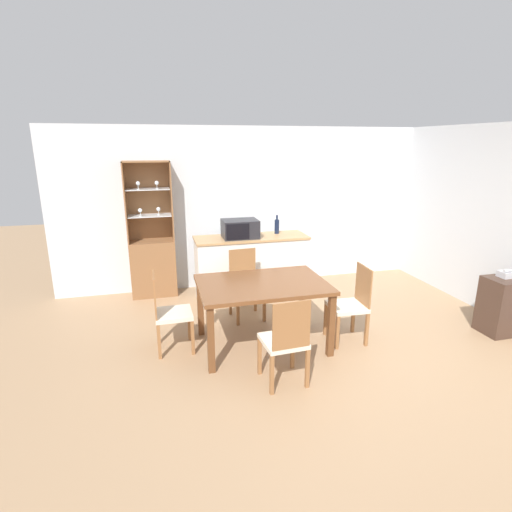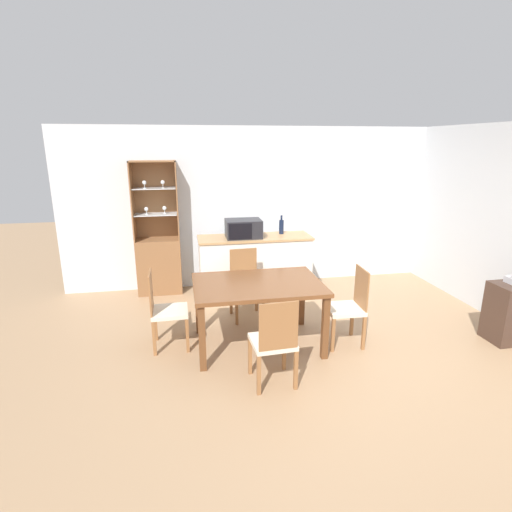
{
  "view_description": "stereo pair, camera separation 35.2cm",
  "coord_description": "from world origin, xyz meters",
  "px_view_note": "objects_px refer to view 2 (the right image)",
  "views": [
    {
      "loc": [
        -1.86,
        -3.65,
        2.29
      ],
      "look_at": [
        -0.6,
        1.19,
        0.87
      ],
      "focal_mm": 28.0,
      "sensor_mm": 36.0,
      "label": 1
    },
    {
      "loc": [
        -1.52,
        -3.73,
        2.29
      ],
      "look_at": [
        -0.6,
        1.19,
        0.87
      ],
      "focal_mm": 28.0,
      "sensor_mm": 36.0,
      "label": 2
    }
  ],
  "objects_px": {
    "microwave": "(243,229)",
    "wine_bottle": "(281,226)",
    "display_cabinet": "(159,255)",
    "dining_chair_side_right_near": "(348,307)",
    "dining_table": "(258,290)",
    "dining_chair_head_near": "(274,342)",
    "dining_chair_side_left_far": "(165,310)",
    "dining_chair_head_far": "(246,285)"
  },
  "relations": [
    {
      "from": "dining_chair_head_near",
      "to": "dining_table",
      "type": "bearing_deg",
      "value": 86.84
    },
    {
      "from": "dining_table",
      "to": "dining_chair_head_far",
      "type": "xyz_separation_m",
      "value": [
        -0.0,
        0.82,
        -0.22
      ]
    },
    {
      "from": "dining_chair_side_left_far",
      "to": "wine_bottle",
      "type": "distance_m",
      "value": 2.33
    },
    {
      "from": "microwave",
      "to": "wine_bottle",
      "type": "height_order",
      "value": "wine_bottle"
    },
    {
      "from": "dining_chair_side_left_far",
      "to": "wine_bottle",
      "type": "xyz_separation_m",
      "value": [
        1.71,
        1.45,
        0.61
      ]
    },
    {
      "from": "dining_chair_side_right_near",
      "to": "dining_chair_head_near",
      "type": "height_order",
      "value": "same"
    },
    {
      "from": "dining_chair_head_near",
      "to": "dining_chair_side_right_near",
      "type": "bearing_deg",
      "value": 29.29
    },
    {
      "from": "dining_chair_side_left_far",
      "to": "wine_bottle",
      "type": "bearing_deg",
      "value": 129.49
    },
    {
      "from": "dining_chair_head_near",
      "to": "dining_chair_side_left_far",
      "type": "relative_size",
      "value": 1.0
    },
    {
      "from": "display_cabinet",
      "to": "dining_chair_side_left_far",
      "type": "xyz_separation_m",
      "value": [
        0.15,
        -1.84,
        -0.15
      ]
    },
    {
      "from": "dining_chair_head_near",
      "to": "display_cabinet",
      "type": "bearing_deg",
      "value": 109.73
    },
    {
      "from": "dining_chair_side_right_near",
      "to": "dining_chair_side_left_far",
      "type": "xyz_separation_m",
      "value": [
        -2.08,
        0.3,
        0.0
      ]
    },
    {
      "from": "dining_chair_head_far",
      "to": "microwave",
      "type": "xyz_separation_m",
      "value": [
        0.07,
        0.65,
        0.63
      ]
    },
    {
      "from": "dining_chair_side_right_near",
      "to": "dining_chair_side_left_far",
      "type": "bearing_deg",
      "value": 84.46
    },
    {
      "from": "microwave",
      "to": "dining_table",
      "type": "bearing_deg",
      "value": -92.62
    },
    {
      "from": "display_cabinet",
      "to": "dining_chair_head_near",
      "type": "bearing_deg",
      "value": -66.91
    },
    {
      "from": "dining_chair_head_far",
      "to": "wine_bottle",
      "type": "relative_size",
      "value": 3.23
    },
    {
      "from": "microwave",
      "to": "dining_chair_side_left_far",
      "type": "bearing_deg",
      "value": -130.14
    },
    {
      "from": "dining_chair_head_near",
      "to": "dining_chair_side_left_far",
      "type": "xyz_separation_m",
      "value": [
        -1.04,
        0.97,
        0.0
      ]
    },
    {
      "from": "dining_chair_side_right_near",
      "to": "dining_table",
      "type": "bearing_deg",
      "value": 84.38
    },
    {
      "from": "dining_chair_head_near",
      "to": "dining_chair_side_left_far",
      "type": "distance_m",
      "value": 1.42
    },
    {
      "from": "wine_bottle",
      "to": "dining_chair_head_near",
      "type": "bearing_deg",
      "value": -105.46
    },
    {
      "from": "dining_chair_side_left_far",
      "to": "dining_table",
      "type": "bearing_deg",
      "value": 81.1
    },
    {
      "from": "dining_chair_side_right_near",
      "to": "dining_chair_head_near",
      "type": "xyz_separation_m",
      "value": [
        -1.04,
        -0.67,
        0.0
      ]
    },
    {
      "from": "dining_chair_side_right_near",
      "to": "wine_bottle",
      "type": "height_order",
      "value": "wine_bottle"
    },
    {
      "from": "display_cabinet",
      "to": "dining_chair_side_left_far",
      "type": "relative_size",
      "value": 2.23
    },
    {
      "from": "dining_chair_head_near",
      "to": "microwave",
      "type": "distance_m",
      "value": 2.37
    },
    {
      "from": "display_cabinet",
      "to": "wine_bottle",
      "type": "bearing_deg",
      "value": -11.74
    },
    {
      "from": "dining_chair_side_left_far",
      "to": "display_cabinet",
      "type": "bearing_deg",
      "value": -176.08
    },
    {
      "from": "display_cabinet",
      "to": "dining_chair_side_right_near",
      "type": "xyz_separation_m",
      "value": [
        2.23,
        -2.14,
        -0.15
      ]
    },
    {
      "from": "dining_table",
      "to": "dining_chair_side_left_far",
      "type": "relative_size",
      "value": 1.57
    },
    {
      "from": "dining_table",
      "to": "dining_chair_head_near",
      "type": "height_order",
      "value": "dining_chair_head_near"
    },
    {
      "from": "dining_chair_head_near",
      "to": "wine_bottle",
      "type": "relative_size",
      "value": 3.23
    },
    {
      "from": "display_cabinet",
      "to": "dining_chair_head_far",
      "type": "distance_m",
      "value": 1.67
    },
    {
      "from": "display_cabinet",
      "to": "dining_table",
      "type": "height_order",
      "value": "display_cabinet"
    },
    {
      "from": "microwave",
      "to": "dining_chair_head_near",
      "type": "bearing_deg",
      "value": -91.61
    },
    {
      "from": "display_cabinet",
      "to": "dining_chair_side_left_far",
      "type": "height_order",
      "value": "display_cabinet"
    },
    {
      "from": "dining_table",
      "to": "dining_chair_side_right_near",
      "type": "xyz_separation_m",
      "value": [
        1.04,
        -0.15,
        -0.22
      ]
    },
    {
      "from": "dining_chair_side_left_far",
      "to": "dining_chair_side_right_near",
      "type": "bearing_deg",
      "value": 81.03
    },
    {
      "from": "dining_table",
      "to": "dining_chair_side_right_near",
      "type": "distance_m",
      "value": 1.08
    },
    {
      "from": "dining_chair_head_far",
      "to": "microwave",
      "type": "relative_size",
      "value": 1.79
    },
    {
      "from": "dining_chair_head_far",
      "to": "microwave",
      "type": "distance_m",
      "value": 0.91
    }
  ]
}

